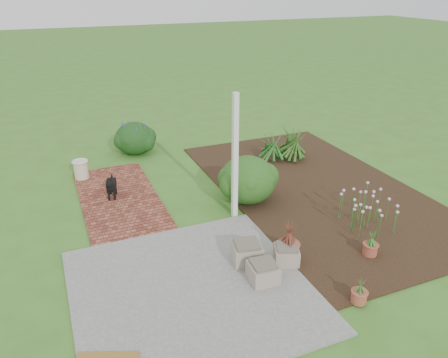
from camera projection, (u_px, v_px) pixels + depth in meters
name	position (u px, v px, depth m)	size (l,w,h in m)	color
ground	(222.00, 221.00, 8.57)	(80.00, 80.00, 0.00)	#3D6821
concrete_patio	(191.00, 289.00, 6.66)	(3.50, 3.50, 0.04)	slate
brick_path	(119.00, 198.00, 9.43)	(1.60, 3.50, 0.04)	#5B271C
garden_bed	(316.00, 188.00, 9.86)	(4.00, 7.00, 0.03)	black
veranda_post	(235.00, 158.00, 8.24)	(0.10, 0.10, 2.50)	white
stone_trough_near	(263.00, 273.00, 6.77)	(0.43, 0.43, 0.29)	gray
stone_trough_mid	(286.00, 255.00, 7.22)	(0.40, 0.40, 0.26)	gray
stone_trough_far	(247.00, 253.00, 7.22)	(0.47, 0.47, 0.31)	gray
black_dog	(111.00, 185.00, 9.25)	(0.28, 0.58, 0.51)	black
cream_ceramic_urn	(81.00, 170.00, 10.23)	(0.32, 0.32, 0.43)	beige
evergreen_shrub	(248.00, 179.00, 9.10)	(1.18, 1.18, 1.00)	#14370A
agapanthus_clump_back	(292.00, 141.00, 11.26)	(1.08, 1.08, 0.98)	#0D390E
agapanthus_clump_front	(271.00, 145.00, 11.17)	(0.96, 0.96, 0.86)	#0B3A13
pink_flower_patch	(370.00, 210.00, 8.20)	(1.09, 1.09, 0.70)	#113D0F
terracotta_pot_bronze	(288.00, 251.00, 7.32)	(0.36, 0.36, 0.29)	#9F4E36
terracotta_pot_small_left	(370.00, 249.00, 7.44)	(0.25, 0.25, 0.20)	brown
terracotta_pot_small_right	(359.00, 296.00, 6.34)	(0.23, 0.23, 0.19)	#994933
purple_flowering_bush	(134.00, 137.00, 11.73)	(1.04, 1.04, 0.88)	black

